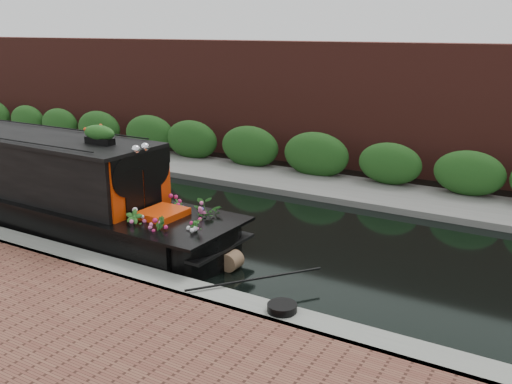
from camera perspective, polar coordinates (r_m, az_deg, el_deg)
The scene contains 8 objects.
ground at distance 13.24m, azimuth -3.88°, elevation -3.48°, with size 80.00×80.00×0.00m, color black.
near_bank_coping at distance 10.89m, azimuth -13.85°, elevation -8.42°, with size 40.00×0.60×0.50m, color gray.
far_bank_path at distance 16.70m, azimuth 4.30°, elevation 0.69°, with size 40.00×2.40×0.34m, color #63635F.
far_hedge at distance 17.49m, azimuth 5.62°, elevation 1.37°, with size 40.00×1.10×2.80m, color #1D4818.
far_brick_wall at distance 19.35m, azimuth 8.28°, elevation 2.73°, with size 40.00×1.00×8.00m, color #52221B.
narrowboat at distance 14.79m, azimuth -22.74°, elevation 0.65°, with size 11.61×2.26×2.71m.
rope_fender at distance 10.90m, azimuth -2.42°, elevation -6.90°, with size 0.35×0.35×0.33m, color brown.
coiled_mooring_rope at distance 8.92m, azimuth 2.62°, elevation -11.48°, with size 0.46×0.46×0.12m, color black.
Camera 1 is at (7.13, -10.24, 4.45)m, focal length 40.00 mm.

